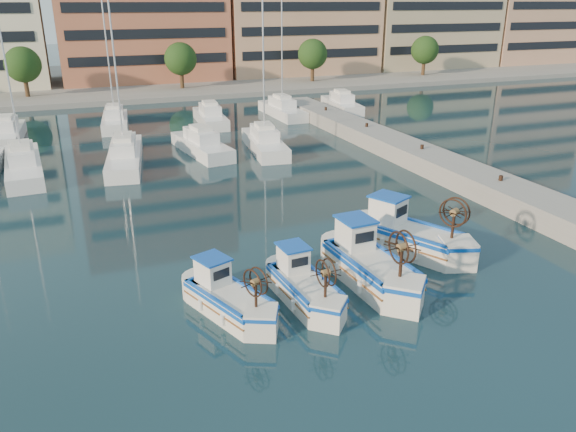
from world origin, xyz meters
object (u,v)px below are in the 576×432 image
at_px(fishing_boat_c, 369,263).
at_px(fishing_boat_d, 408,234).
at_px(fishing_boat_b, 304,285).
at_px(fishing_boat_a, 228,297).

xyz_separation_m(fishing_boat_c, fishing_boat_d, (3.26, 2.10, 0.00)).
bearing_deg(fishing_boat_c, fishing_boat_b, -175.55).
height_order(fishing_boat_a, fishing_boat_b, fishing_boat_b).
relative_size(fishing_boat_b, fishing_boat_d, 0.79).
bearing_deg(fishing_boat_a, fishing_boat_c, -17.71).
xyz_separation_m(fishing_boat_b, fishing_boat_c, (3.12, 0.41, 0.17)).
relative_size(fishing_boat_b, fishing_boat_c, 0.81).
distance_m(fishing_boat_b, fishing_boat_c, 3.15).
bearing_deg(fishing_boat_d, fishing_boat_a, 167.64).
distance_m(fishing_boat_c, fishing_boat_d, 3.88).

